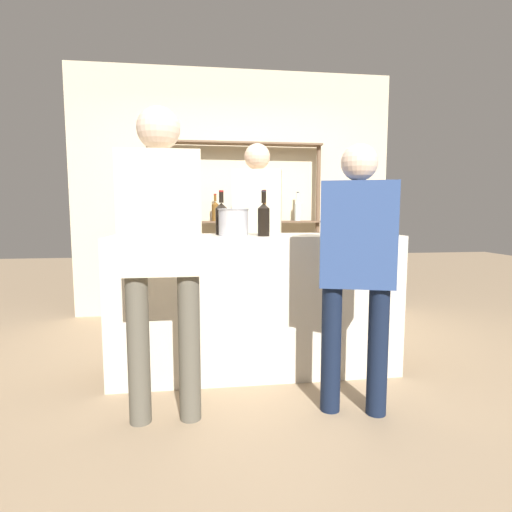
# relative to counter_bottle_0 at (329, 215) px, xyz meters

# --- Properties ---
(ground_plane) EXTENTS (16.00, 16.00, 0.00)m
(ground_plane) POSITION_rel_counter_bottle_0_xyz_m (-0.57, -0.07, -1.17)
(ground_plane) COLOR #9E8466
(bar_counter) EXTENTS (2.08, 0.52, 1.03)m
(bar_counter) POSITION_rel_counter_bottle_0_xyz_m (-0.57, -0.07, -0.66)
(bar_counter) COLOR beige
(bar_counter) RESTS_ON ground_plane
(back_wall) EXTENTS (3.68, 0.12, 2.80)m
(back_wall) POSITION_rel_counter_bottle_0_xyz_m (-0.57, 1.79, 0.23)
(back_wall) COLOR beige
(back_wall) RESTS_ON ground_plane
(back_shelf) EXTENTS (1.96, 0.18, 1.97)m
(back_shelf) POSITION_rel_counter_bottle_0_xyz_m (-0.58, 1.61, 0.11)
(back_shelf) COLOR brown
(back_shelf) RESTS_ON ground_plane
(counter_bottle_0) EXTENTS (0.08, 0.08, 0.36)m
(counter_bottle_0) POSITION_rel_counter_bottle_0_xyz_m (0.00, 0.00, 0.00)
(counter_bottle_0) COLOR black
(counter_bottle_0) RESTS_ON bar_counter
(counter_bottle_1) EXTENTS (0.07, 0.07, 0.33)m
(counter_bottle_1) POSITION_rel_counter_bottle_0_xyz_m (-0.50, -0.00, -0.02)
(counter_bottle_1) COLOR brown
(counter_bottle_1) RESTS_ON bar_counter
(counter_bottle_2) EXTENTS (0.08, 0.08, 0.31)m
(counter_bottle_2) POSITION_rel_counter_bottle_0_xyz_m (-0.54, -0.22, -0.02)
(counter_bottle_2) COLOR black
(counter_bottle_2) RESTS_ON bar_counter
(counter_bottle_3) EXTENTS (0.09, 0.09, 0.38)m
(counter_bottle_3) POSITION_rel_counter_bottle_0_xyz_m (-1.05, -0.16, 0.01)
(counter_bottle_3) COLOR #0F1956
(counter_bottle_3) RESTS_ON bar_counter
(counter_bottle_4) EXTENTS (0.09, 0.09, 0.32)m
(counter_bottle_4) POSITION_rel_counter_bottle_0_xyz_m (-0.82, -0.00, -0.02)
(counter_bottle_4) COLOR black
(counter_bottle_4) RESTS_ON bar_counter
(ice_bucket) EXTENTS (0.22, 0.22, 0.19)m
(ice_bucket) POSITION_rel_counter_bottle_0_xyz_m (-0.74, -0.16, -0.05)
(ice_bucket) COLOR #B2B2B7
(ice_bucket) RESTS_ON bar_counter
(cork_jar) EXTENTS (0.10, 0.10, 0.14)m
(cork_jar) POSITION_rel_counter_bottle_0_xyz_m (-0.68, 0.01, -0.07)
(cork_jar) COLOR silver
(cork_jar) RESTS_ON bar_counter
(customer_right) EXTENTS (0.46, 0.30, 1.57)m
(customer_right) POSITION_rel_counter_bottle_0_xyz_m (-0.08, -0.77, -0.25)
(customer_right) COLOR #121C33
(customer_right) RESTS_ON ground_plane
(server_behind_counter) EXTENTS (0.48, 0.30, 1.82)m
(server_behind_counter) POSITION_rel_counter_bottle_0_xyz_m (-0.44, 0.79, -0.09)
(server_behind_counter) COLOR #575347
(server_behind_counter) RESTS_ON ground_plane
(customer_left) EXTENTS (0.44, 0.23, 1.75)m
(customer_left) POSITION_rel_counter_bottle_0_xyz_m (-1.18, -0.72, -0.13)
(customer_left) COLOR #575347
(customer_left) RESTS_ON ground_plane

